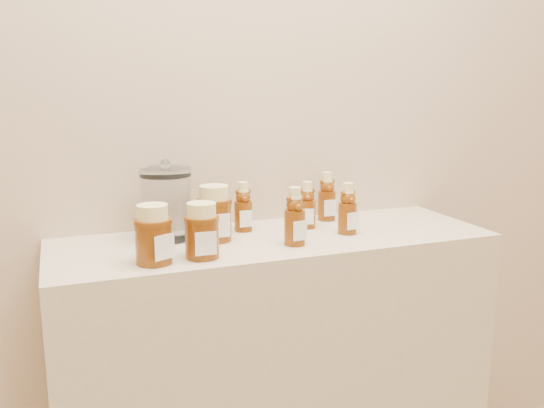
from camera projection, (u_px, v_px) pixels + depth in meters
name	position (u px, v px, depth m)	size (l,w,h in m)	color
wall_back	(251.00, 70.00, 1.66)	(3.50, 0.02, 2.70)	tan
display_table	(275.00, 386.00, 1.67)	(1.20, 0.40, 0.90)	tan
bear_bottle_back_left	(243.00, 203.00, 1.63)	(0.05, 0.05, 0.16)	#572506
bear_bottle_back_mid	(307.00, 202.00, 1.66)	(0.05, 0.05, 0.15)	#572506
bear_bottle_back_right	(327.00, 193.00, 1.75)	(0.06, 0.06, 0.17)	#572506
bear_bottle_front_left	(295.00, 212.00, 1.48)	(0.06, 0.06, 0.17)	#572506
bear_bottle_front_right	(348.00, 205.00, 1.60)	(0.06, 0.06, 0.16)	#572506
honey_jar_left	(153.00, 234.00, 1.33)	(0.09, 0.09, 0.14)	#572506
honey_jar_back	(214.00, 213.00, 1.53)	(0.09, 0.09, 0.15)	#572506
honey_jar_front	(202.00, 230.00, 1.38)	(0.09, 0.09, 0.14)	#572506
glass_canister	(167.00, 201.00, 1.54)	(0.14, 0.14, 0.21)	white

